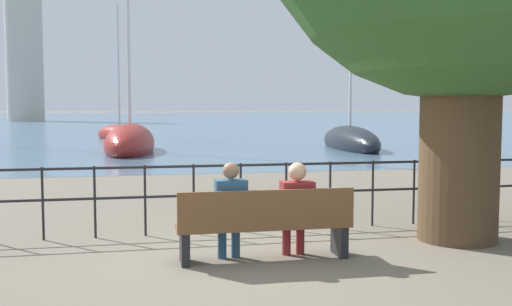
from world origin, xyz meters
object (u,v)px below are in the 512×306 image
(seated_person_left, at_px, (231,207))
(sailboat_1, at_px, (120,134))
(harbor_lighthouse, at_px, (24,39))
(park_bench, at_px, (265,225))
(sailboat_3, at_px, (350,141))
(seated_person_right, at_px, (297,205))
(sailboat_0, at_px, (130,143))

(seated_person_left, xyz_separation_m, sailboat_1, (-2.23, 29.79, -0.37))
(harbor_lighthouse, bearing_deg, sailboat_1, -74.65)
(sailboat_1, bearing_deg, seated_person_left, -108.75)
(sailboat_1, bearing_deg, park_bench, -107.96)
(park_bench, relative_size, sailboat_1, 0.25)
(seated_person_left, height_order, sailboat_3, sailboat_3)
(park_bench, distance_m, sailboat_3, 20.61)
(sailboat_3, bearing_deg, seated_person_left, -108.97)
(sailboat_1, xyz_separation_m, harbor_lighthouse, (-15.98, 58.19, 12.48))
(seated_person_right, relative_size, sailboat_1, 0.14)
(harbor_lighthouse, bearing_deg, sailboat_3, -68.71)
(seated_person_left, height_order, sailboat_0, sailboat_0)
(seated_person_left, bearing_deg, sailboat_0, 94.45)
(seated_person_right, relative_size, sailboat_0, 0.10)
(park_bench, height_order, sailboat_3, sailboat_3)
(park_bench, bearing_deg, sailboat_3, 66.08)
(park_bench, bearing_deg, seated_person_left, 168.97)
(seated_person_left, xyz_separation_m, harbor_lighthouse, (-18.21, 87.98, 12.11))
(sailboat_3, distance_m, harbor_lighthouse, 75.34)
(sailboat_0, xyz_separation_m, harbor_lighthouse, (-16.76, 69.44, 12.38))
(park_bench, relative_size, seated_person_right, 1.80)
(sailboat_1, height_order, harbor_lighthouse, harbor_lighthouse)
(sailboat_0, height_order, harbor_lighthouse, harbor_lighthouse)
(sailboat_0, bearing_deg, seated_person_left, -81.29)
(sailboat_1, distance_m, harbor_lighthouse, 61.63)
(seated_person_left, xyz_separation_m, seated_person_right, (0.84, -0.00, -0.00))
(park_bench, bearing_deg, seated_person_right, 10.97)
(sailboat_0, bearing_deg, harbor_lighthouse, 107.83)
(seated_person_right, bearing_deg, park_bench, -169.03)
(seated_person_left, distance_m, sailboat_0, 18.60)
(seated_person_right, distance_m, harbor_lighthouse, 90.83)
(park_bench, xyz_separation_m, sailboat_1, (-2.65, 29.87, -0.14))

